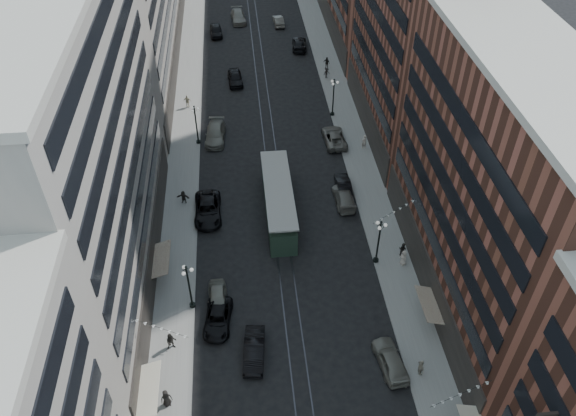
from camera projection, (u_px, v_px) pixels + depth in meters
name	position (u px, v px, depth m)	size (l,w,h in m)	color
ground	(266.00, 119.00, 77.45)	(220.00, 220.00, 0.00)	black
sidewalk_west	(189.00, 87.00, 84.06)	(4.00, 180.00, 0.15)	gray
sidewalk_east	(334.00, 80.00, 85.69)	(4.00, 180.00, 0.15)	gray
rail_west	(257.00, 84.00, 84.87)	(0.12, 180.00, 0.02)	#2D2D33
rail_east	(266.00, 83.00, 84.97)	(0.12, 180.00, 0.02)	#2D2D33
building_west_mid	(82.00, 161.00, 46.78)	(8.00, 36.00, 28.00)	gray
building_east_mid	(492.00, 192.00, 46.88)	(8.00, 30.00, 24.00)	brown
lamppost_sw_far	(189.00, 285.00, 50.83)	(1.03, 1.14, 5.52)	black
lamppost_sw_mid	(196.00, 123.00, 70.99)	(1.03, 1.14, 5.52)	black
lamppost_se_far	(379.00, 240.00, 55.18)	(1.03, 1.14, 5.52)	black
lamppost_se_mid	(333.00, 96.00, 76.09)	(1.03, 1.14, 5.52)	black
streetcar	(278.00, 202.00, 61.62)	(3.01, 13.61, 3.76)	#273D2E
car_2	(218.00, 319.00, 50.98)	(2.33, 5.05, 1.40)	black
car_4	(391.00, 360.00, 47.56)	(1.99, 4.95, 1.69)	slate
car_5	(254.00, 350.00, 48.33)	(1.71, 4.92, 1.62)	black
pedestrian_2	(171.00, 341.00, 48.70)	(0.90, 0.49, 1.85)	black
pedestrian_4	(421.00, 367.00, 46.79)	(1.04, 0.47, 1.78)	#A59E89
car_7	(208.00, 209.00, 62.01)	(2.88, 6.24, 1.73)	black
car_8	(215.00, 134.00, 73.21)	(2.43, 5.97, 1.73)	#68675C
car_9	(216.00, 31.00, 97.15)	(2.01, 5.01, 1.71)	black
car_10	(343.00, 185.00, 65.41)	(1.57, 4.52, 1.49)	black
car_11	(334.00, 137.00, 72.74)	(2.63, 5.70, 1.58)	slate
car_12	(299.00, 44.00, 93.40)	(2.30, 5.67, 1.64)	black
car_13	(235.00, 78.00, 84.47)	(2.08, 5.16, 1.76)	black
car_14	(278.00, 21.00, 100.51)	(1.61, 4.63, 1.52)	#626057
pedestrian_5	(183.00, 197.00, 63.46)	(1.50, 0.43, 1.61)	black
pedestrian_6	(187.00, 101.00, 78.93)	(1.11, 0.50, 1.89)	beige
pedestrian_7	(402.00, 249.00, 57.21)	(0.82, 0.45, 1.68)	black
pedestrian_8	(364.00, 142.00, 71.39)	(0.71, 0.47, 1.95)	beige
pedestrian_9	(327.00, 73.00, 85.48)	(1.03, 0.43, 1.60)	black
car_extra_0	(218.00, 298.00, 52.69)	(1.79, 4.46, 1.52)	slate
car_extra_1	(344.00, 197.00, 63.76)	(2.13, 5.25, 1.52)	#66645B
car_extra_2	(238.00, 16.00, 101.68)	(2.44, 6.01, 1.74)	slate
pedestrian_extra_0	(166.00, 398.00, 44.66)	(0.90, 0.49, 1.84)	black
pedestrian_extra_1	(327.00, 63.00, 87.62)	(1.12, 0.51, 1.91)	black
pedestrian_extra_2	(404.00, 258.00, 56.25)	(0.87, 0.48, 1.79)	#C2B3A1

